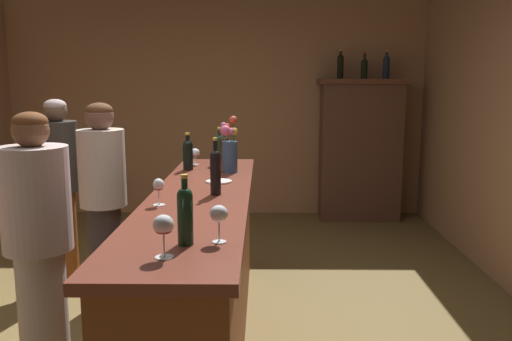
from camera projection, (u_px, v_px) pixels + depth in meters
name	position (u px, v px, depth m)	size (l,w,h in m)	color
floor	(174.00, 336.00, 3.51)	(8.56, 8.56, 0.00)	brown
wall_back	(216.00, 106.00, 6.59)	(5.16, 0.12, 2.68)	#AD7C56
bar_counter	(201.00, 273.00, 3.27)	(0.59, 2.83, 0.99)	brown
display_cabinet	(360.00, 147.00, 6.34)	(1.01, 0.44, 1.67)	brown
wine_bottle_chardonnay	(225.00, 151.00, 4.04)	(0.06, 0.06, 0.33)	#41281B
wine_bottle_rose	(220.00, 148.00, 4.29)	(0.08, 0.08, 0.30)	#19311E
wine_bottle_malbec	(188.00, 153.00, 4.02)	(0.07, 0.07, 0.28)	black
wine_bottle_merlot	(185.00, 213.00, 2.20)	(0.07, 0.07, 0.30)	#15321C
wine_bottle_pinot	(215.00, 170.00, 3.15)	(0.06, 0.06, 0.34)	black
wine_glass_front	(159.00, 187.00, 2.89)	(0.07, 0.07, 0.15)	white
wine_glass_mid	(219.00, 215.00, 2.23)	(0.08, 0.08, 0.16)	white
wine_glass_rear	(163.00, 227.00, 2.03)	(0.08, 0.08, 0.17)	white
wine_glass_spare	(195.00, 153.00, 4.26)	(0.08, 0.08, 0.13)	white
flower_arrangement	(230.00, 148.00, 3.90)	(0.13, 0.14, 0.41)	#31496D
cheese_plate	(219.00, 181.00, 3.55)	(0.17, 0.17, 0.01)	white
display_bottle_left	(340.00, 65.00, 6.19)	(0.07, 0.07, 0.33)	black
display_bottle_midleft	(364.00, 67.00, 6.19)	(0.08, 0.08, 0.30)	black
display_bottle_center	(386.00, 66.00, 6.18)	(0.08, 0.08, 0.32)	#17243B
patron_redhead	(60.00, 183.00, 4.32)	(0.32, 0.32, 1.51)	brown
patron_by_cabinet	(38.00, 241.00, 2.84)	(0.36, 0.36, 1.50)	#B0A098
patron_near_entrance	(103.00, 197.00, 3.84)	(0.33, 0.33, 1.50)	#342B2A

